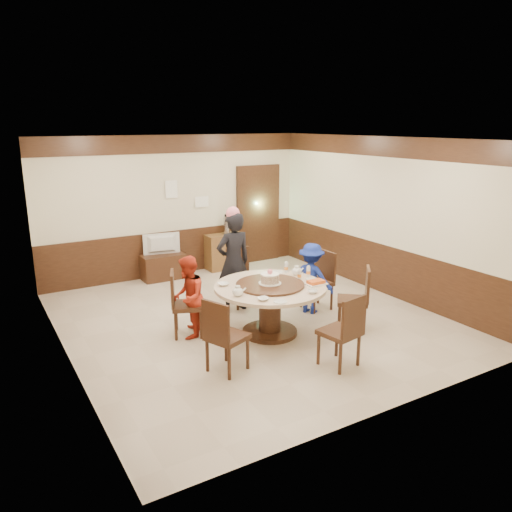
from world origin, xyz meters
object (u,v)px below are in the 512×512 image
banquet_table (270,300)px  tv_stand (163,267)px  shrimp_platter (316,283)px  birthday_cake (270,278)px  television (162,244)px  person_standing (233,262)px  person_blue (311,278)px  thermos (227,225)px  person_red (188,297)px  side_cabinet (225,251)px

banquet_table → tv_stand: banquet_table is taller
banquet_table → shrimp_platter: 0.71m
birthday_cake → television: (-0.40, 3.36, -0.15)m
person_standing → person_blue: bearing=144.3°
television → thermos: thermos is taller
birthday_cake → thermos: bearing=72.7°
person_standing → television: bearing=-80.0°
person_red → side_cabinet: size_ratio=1.50×
banquet_table → person_red: size_ratio=1.35×
person_standing → person_blue: (1.04, -0.73, -0.24)m
person_red → shrimp_platter: bearing=93.0°
person_blue → shrimp_platter: 0.85m
television → person_standing: bearing=109.7°
person_standing → side_cabinet: 2.50m
banquet_table → tv_stand: size_ratio=1.91×
tv_stand → thermos: bearing=1.2°
person_blue → television: bearing=-3.6°
person_red → tv_stand: (0.66, 2.83, -0.35)m
person_standing → thermos: (1.05, 2.26, 0.11)m
birthday_cake → banquet_table: bearing=-93.6°
shrimp_platter → thermos: thermos is taller
television → birthday_cake: bearing=106.2°
person_red → banquet_table: bearing=92.8°
banquet_table → tv_stand: 3.40m
thermos → birthday_cake: bearing=-107.3°
person_red → thermos: size_ratio=3.17×
tv_stand → thermos: size_ratio=2.24×
person_blue → television: size_ratio=1.61×
person_red → thermos: person_red is taller
person_blue → television: 3.30m
person_blue → tv_stand: bearing=-3.6°
person_blue → tv_stand: size_ratio=1.37×
shrimp_platter → banquet_table: bearing=153.7°
side_cabinet → television: bearing=-178.8°
person_blue → birthday_cake: person_blue is taller
shrimp_platter → television: size_ratio=0.41×
banquet_table → side_cabinet: banquet_table is taller
thermos → shrimp_platter: bearing=-97.1°
banquet_table → thermos: size_ratio=4.27×
birthday_cake → person_blue: bearing=20.8°
person_standing → tv_stand: bearing=-80.0°
tv_stand → thermos: (1.46, 0.03, 0.69)m
shrimp_platter → thermos: size_ratio=0.79×
birthday_cake → television: 3.39m
birthday_cake → person_standing: bearing=89.6°
shrimp_platter → tv_stand: bearing=105.3°
person_red → thermos: bearing=173.0°
shrimp_platter → side_cabinet: 3.73m
banquet_table → television: size_ratio=2.24×
tv_stand → thermos: thermos is taller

